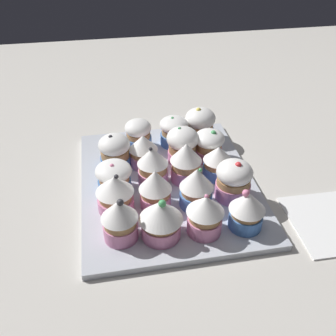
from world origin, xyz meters
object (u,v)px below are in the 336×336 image
(cupcake_6, at_px, (115,151))
(cupcake_15, at_px, (247,209))
(cupcake_5, at_px, (143,150))
(cupcake_16, at_px, (205,214))
(cupcake_10, at_px, (114,176))
(cupcake_13, at_px, (155,188))
(baking_tray, at_px, (168,184))
(napkin, at_px, (332,221))
(cupcake_9, at_px, (153,167))
(cupcake_2, at_px, (138,134))
(cupcake_14, at_px, (115,193))
(cupcake_3, at_px, (209,144))
(cupcake_0, at_px, (200,124))
(cupcake_17, at_px, (161,218))
(cupcake_4, at_px, (183,144))
(cupcake_1, at_px, (174,131))
(cupcake_18, at_px, (120,219))
(cupcake_8, at_px, (186,163))
(cupcake_7, at_px, (218,163))
(cupcake_12, at_px, (196,187))
(cupcake_11, at_px, (234,180))

(cupcake_6, relative_size, cupcake_15, 1.00)
(cupcake_5, distance_m, cupcake_16, 0.21)
(cupcake_10, distance_m, cupcake_13, 0.09)
(baking_tray, height_order, napkin, baking_tray)
(cupcake_9, height_order, cupcake_13, cupcake_9)
(cupcake_2, height_order, cupcake_14, cupcake_14)
(cupcake_3, bearing_deg, cupcake_2, -26.45)
(cupcake_0, distance_m, cupcake_3, 0.08)
(cupcake_6, height_order, cupcake_17, cupcake_17)
(cupcake_4, bearing_deg, cupcake_1, -85.62)
(cupcake_10, xyz_separation_m, cupcake_17, (-0.06, 0.13, 0.01))
(cupcake_9, bearing_deg, cupcake_10, 2.80)
(cupcake_6, relative_size, cupcake_18, 0.93)
(cupcake_8, bearing_deg, cupcake_7, 179.43)
(cupcake_14, relative_size, cupcake_17, 0.93)
(baking_tray, bearing_deg, cupcake_12, 115.89)
(cupcake_3, xyz_separation_m, cupcake_11, (-0.01, 0.12, 0.00))
(cupcake_5, bearing_deg, cupcake_13, 91.92)
(cupcake_10, xyz_separation_m, cupcake_16, (-0.13, 0.13, 0.01))
(cupcake_2, height_order, cupcake_16, cupcake_16)
(cupcake_13, bearing_deg, cupcake_5, -88.08)
(cupcake_5, bearing_deg, cupcake_17, 90.47)
(cupcake_10, relative_size, napkin, 0.45)
(cupcake_16, bearing_deg, cupcake_6, -58.33)
(cupcake_7, bearing_deg, cupcake_14, 15.64)
(cupcake_3, xyz_separation_m, cupcake_12, (0.06, 0.13, 0.00))
(cupcake_16, distance_m, cupcake_17, 0.07)
(cupcake_8, bearing_deg, cupcake_18, 43.28)
(cupcake_18, height_order, napkin, cupcake_18)
(cupcake_4, bearing_deg, cupcake_17, 68.95)
(cupcake_6, bearing_deg, cupcake_17, 105.70)
(baking_tray, distance_m, napkin, 0.29)
(baking_tray, bearing_deg, cupcake_1, -105.77)
(cupcake_2, distance_m, cupcake_10, 0.14)
(cupcake_9, bearing_deg, cupcake_18, 60.54)
(baking_tray, bearing_deg, cupcake_17, 75.18)
(cupcake_13, xyz_separation_m, cupcake_14, (0.07, -0.00, -0.00))
(cupcake_8, xyz_separation_m, cupcake_13, (0.07, 0.06, -0.00))
(cupcake_2, relative_size, cupcake_12, 0.82)
(cupcake_2, bearing_deg, cupcake_4, 141.90)
(cupcake_16, bearing_deg, cupcake_11, -133.34)
(cupcake_5, relative_size, cupcake_17, 0.90)
(cupcake_16, bearing_deg, cupcake_10, -44.58)
(cupcake_8, xyz_separation_m, cupcake_17, (0.07, 0.13, -0.00))
(cupcake_16, bearing_deg, napkin, 177.80)
(baking_tray, distance_m, cupcake_11, 0.13)
(cupcake_12, xyz_separation_m, cupcake_18, (0.13, 0.05, -0.00))
(cupcake_0, height_order, cupcake_6, cupcake_0)
(cupcake_11, bearing_deg, cupcake_13, 0.27)
(cupcake_3, xyz_separation_m, cupcake_10, (0.19, 0.07, -0.00))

